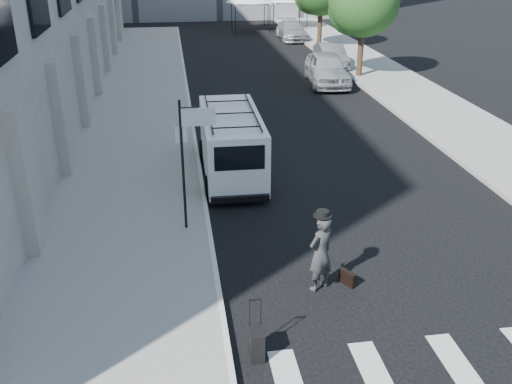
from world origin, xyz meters
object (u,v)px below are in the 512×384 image
object	(u,v)px
suitcase	(257,343)
parked_car_b	(331,56)
parked_car_a	(327,69)
parked_car_c	(292,30)
businessman	(321,253)
briefcase	(347,278)
cargo_van	(231,142)

from	to	relation	value
suitcase	parked_car_b	bearing A→B (deg)	71.84
parked_car_a	parked_car_c	world-z (taller)	parked_car_a
businessman	briefcase	xyz separation A→B (m)	(0.68, 0.05, -0.75)
briefcase	cargo_van	size ratio (longest dim) A/B	0.08
businessman	parked_car_c	distance (m)	33.58
briefcase	parked_car_b	xyz separation A→B (m)	(5.85, 22.90, 0.51)
briefcase	parked_car_c	world-z (taller)	parked_car_c
briefcase	parked_car_c	size ratio (longest dim) A/B	0.09
suitcase	parked_car_c	xyz separation A→B (m)	(7.95, 35.08, 0.36)
businessman	briefcase	world-z (taller)	businessman
cargo_van	parked_car_a	bearing A→B (deg)	62.06
parked_car_c	parked_car_a	bearing A→B (deg)	-93.68
businessman	parked_car_c	world-z (taller)	businessman
parked_car_b	businessman	bearing A→B (deg)	-103.43
suitcase	parked_car_b	world-z (taller)	parked_car_b
briefcase	parked_car_b	bearing A→B (deg)	47.11
businessman	parked_car_a	world-z (taller)	businessman
suitcase	parked_car_c	distance (m)	35.97
businessman	cargo_van	bearing A→B (deg)	-112.21
parked_car_b	parked_car_c	distance (m)	10.06
briefcase	businessman	bearing A→B (deg)	156.04
briefcase	parked_car_b	world-z (taller)	parked_car_b
cargo_van	parked_car_c	bearing A→B (deg)	74.72
cargo_van	parked_car_b	world-z (taller)	cargo_van
briefcase	parked_car_a	world-z (taller)	parked_car_a
briefcase	parked_car_b	distance (m)	23.64
businessman	parked_car_c	size ratio (longest dim) A/B	0.39
cargo_van	briefcase	bearing A→B (deg)	-74.21
briefcase	cargo_van	world-z (taller)	cargo_van
briefcase	suitcase	distance (m)	3.23
businessman	parked_car_c	xyz separation A→B (m)	(6.21, 33.00, -0.24)
suitcase	parked_car_b	distance (m)	26.36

